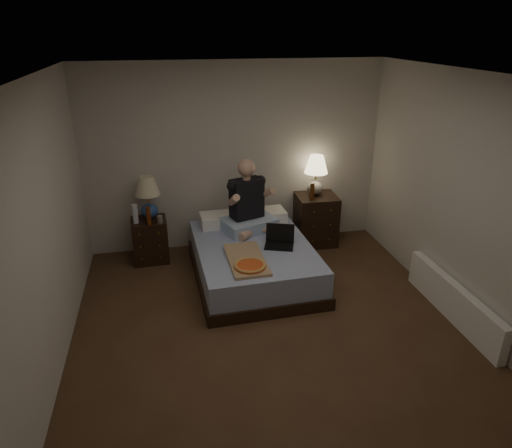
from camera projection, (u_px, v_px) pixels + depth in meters
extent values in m
cube|color=brown|center=(274.00, 336.00, 4.60)|extent=(4.00, 4.50, 0.00)
cube|color=white|center=(279.00, 77.00, 3.61)|extent=(4.00, 4.50, 0.00)
cube|color=beige|center=(236.00, 158.00, 6.12)|extent=(4.00, 0.00, 2.50)
cube|color=beige|center=(396.00, 413.00, 2.09)|extent=(4.00, 0.00, 2.50)
cube|color=beige|center=(40.00, 242.00, 3.73)|extent=(0.00, 4.50, 2.50)
cube|color=beige|center=(474.00, 206.00, 4.48)|extent=(0.00, 4.50, 2.50)
cube|color=#5A74B4|center=(253.00, 261.00, 5.60)|extent=(1.41, 1.84, 0.45)
cube|color=black|center=(150.00, 240.00, 5.99)|extent=(0.46, 0.42, 0.58)
cube|color=black|center=(316.00, 220.00, 6.46)|extent=(0.57, 0.51, 0.71)
cylinder|color=silver|center=(135.00, 214.00, 5.74)|extent=(0.07, 0.07, 0.25)
cylinder|color=beige|center=(160.00, 219.00, 5.77)|extent=(0.07, 0.07, 0.10)
cylinder|color=#60270D|center=(149.00, 216.00, 5.70)|extent=(0.06, 0.06, 0.23)
cylinder|color=#562D0C|center=(312.00, 191.00, 6.15)|extent=(0.06, 0.06, 0.23)
cube|color=white|center=(453.00, 301.00, 4.82)|extent=(0.10, 1.60, 0.40)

